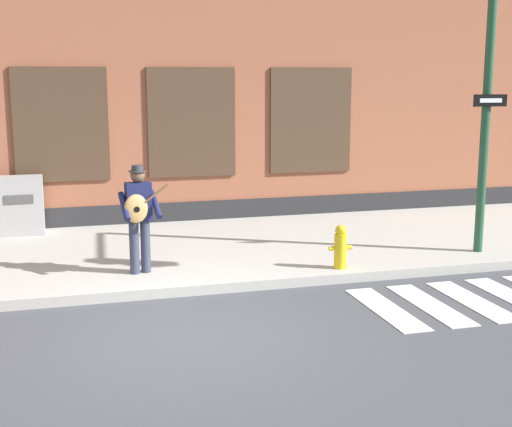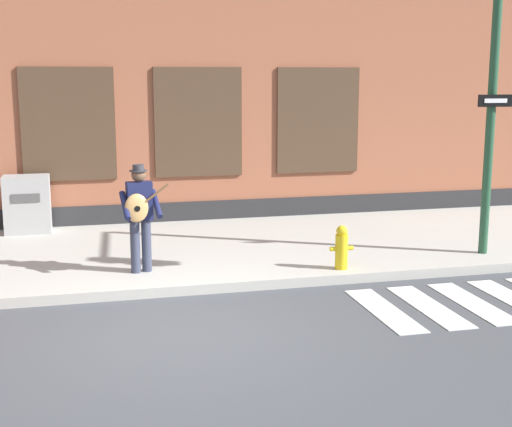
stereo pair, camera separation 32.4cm
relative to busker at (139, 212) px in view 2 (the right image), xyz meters
name	(u,v)px [view 2 (the right image)]	position (x,y,z in m)	size (l,w,h in m)	color
ground_plane	(180,335)	(0.26, -2.47, -1.10)	(160.00, 160.00, 0.00)	#424449
sidewalk	(149,253)	(0.26, 1.49, -1.03)	(28.00, 4.78, 0.15)	#ADAAA3
building_backdrop	(127,83)	(0.26, 5.88, 1.90)	(28.00, 4.06, 6.02)	#99563D
busker	(139,212)	(0.00, 0.00, 0.00)	(0.74, 0.57, 1.68)	#33384C
utility_box	(27,204)	(-1.89, 3.43, -0.39)	(0.87, 0.56, 1.12)	#9E9E9E
fire_hydrant	(342,248)	(3.09, -0.55, -0.61)	(0.38, 0.20, 0.70)	gold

